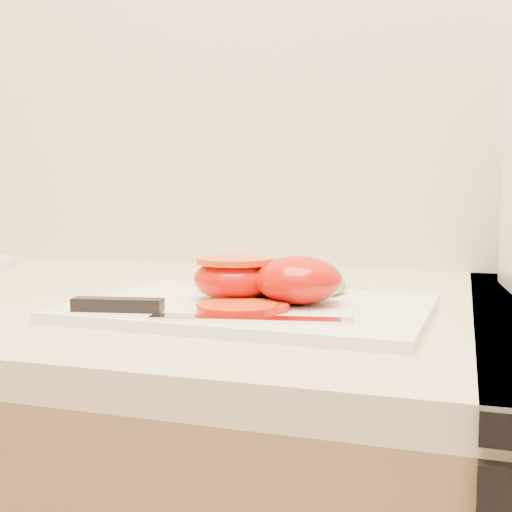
% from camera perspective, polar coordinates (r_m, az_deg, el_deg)
% --- Properties ---
extents(cutting_board, '(0.35, 0.26, 0.01)m').
position_cam_1_polar(cutting_board, '(0.63, -0.28, -4.61)').
color(cutting_board, white).
rests_on(cutting_board, counter).
extents(tomato_half_dome, '(0.09, 0.09, 0.05)m').
position_cam_1_polar(tomato_half_dome, '(0.62, 3.78, -2.12)').
color(tomato_half_dome, '#D20900').
rests_on(tomato_half_dome, cutting_board).
extents(tomato_half_cut, '(0.09, 0.09, 0.04)m').
position_cam_1_polar(tomato_half_cut, '(0.64, -1.81, -1.86)').
color(tomato_half_cut, '#D20900').
rests_on(tomato_half_cut, cutting_board).
extents(tomato_slice_0, '(0.07, 0.07, 0.01)m').
position_cam_1_polar(tomato_slice_0, '(0.58, -1.63, -4.61)').
color(tomato_slice_0, '#D74F10').
rests_on(tomato_slice_0, cutting_board).
extents(tomato_slice_1, '(0.06, 0.06, 0.01)m').
position_cam_1_polar(tomato_slice_1, '(0.59, -0.21, -4.53)').
color(tomato_slice_1, '#D74F10').
rests_on(tomato_slice_1, cutting_board).
extents(lettuce_leaf_0, '(0.16, 0.12, 0.03)m').
position_cam_1_polar(lettuce_leaf_0, '(0.70, 0.67, -2.11)').
color(lettuce_leaf_0, '#8EC333').
rests_on(lettuce_leaf_0, cutting_board).
extents(lettuce_leaf_1, '(0.13, 0.13, 0.02)m').
position_cam_1_polar(lettuce_leaf_1, '(0.69, 4.09, -2.38)').
color(lettuce_leaf_1, '#8EC333').
rests_on(lettuce_leaf_1, cutting_board).
extents(knife, '(0.26, 0.05, 0.01)m').
position_cam_1_polar(knife, '(0.57, -7.90, -4.79)').
color(knife, silver).
rests_on(knife, cutting_board).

